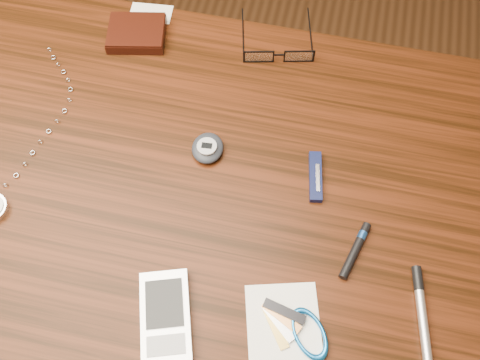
{
  "coord_description": "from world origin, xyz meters",
  "views": [
    {
      "loc": [
        0.14,
        -0.33,
        1.46
      ],
      "look_at": [
        0.06,
        0.03,
        0.76
      ],
      "focal_mm": 40.0,
      "sensor_mm": 36.0,
      "label": 1
    }
  ],
  "objects_px": {
    "desk": "(204,219)",
    "pedometer": "(208,148)",
    "eyeglasses": "(279,54)",
    "wallet_and_card": "(137,33)",
    "pocket_knife": "(315,177)",
    "pda_phone": "(165,316)",
    "notepad_keys": "(296,328)",
    "silver_pen": "(422,314)"
  },
  "relations": [
    {
      "from": "pocket_knife",
      "to": "notepad_keys",
      "type": "bearing_deg",
      "value": -87.47
    },
    {
      "from": "wallet_and_card",
      "to": "notepad_keys",
      "type": "bearing_deg",
      "value": -50.84
    },
    {
      "from": "desk",
      "to": "pocket_knife",
      "type": "relative_size",
      "value": 11.84
    },
    {
      "from": "eyeglasses",
      "to": "pedometer",
      "type": "distance_m",
      "value": 0.22
    },
    {
      "from": "pda_phone",
      "to": "wallet_and_card",
      "type": "bearing_deg",
      "value": 111.99
    },
    {
      "from": "desk",
      "to": "eyeglasses",
      "type": "bearing_deg",
      "value": 76.41
    },
    {
      "from": "notepad_keys",
      "to": "pocket_knife",
      "type": "height_order",
      "value": "pocket_knife"
    },
    {
      "from": "desk",
      "to": "pda_phone",
      "type": "height_order",
      "value": "pda_phone"
    },
    {
      "from": "notepad_keys",
      "to": "silver_pen",
      "type": "bearing_deg",
      "value": 18.56
    },
    {
      "from": "wallet_and_card",
      "to": "desk",
      "type": "bearing_deg",
      "value": -56.01
    },
    {
      "from": "eyeglasses",
      "to": "silver_pen",
      "type": "xyz_separation_m",
      "value": [
        0.27,
        -0.39,
        -0.01
      ]
    },
    {
      "from": "eyeglasses",
      "to": "pda_phone",
      "type": "relative_size",
      "value": 1.11
    },
    {
      "from": "wallet_and_card",
      "to": "pda_phone",
      "type": "xyz_separation_m",
      "value": [
        0.19,
        -0.46,
        -0.0
      ]
    },
    {
      "from": "pda_phone",
      "to": "pedometer",
      "type": "relative_size",
      "value": 2.25
    },
    {
      "from": "desk",
      "to": "pda_phone",
      "type": "bearing_deg",
      "value": -88.87
    },
    {
      "from": "wallet_and_card",
      "to": "eyeglasses",
      "type": "xyz_separation_m",
      "value": [
        0.25,
        0.01,
        0.0
      ]
    },
    {
      "from": "pedometer",
      "to": "pocket_knife",
      "type": "height_order",
      "value": "pedometer"
    },
    {
      "from": "pocket_knife",
      "to": "wallet_and_card",
      "type": "bearing_deg",
      "value": 148.73
    },
    {
      "from": "pedometer",
      "to": "notepad_keys",
      "type": "xyz_separation_m",
      "value": [
        0.18,
        -0.24,
        -0.01
      ]
    },
    {
      "from": "pda_phone",
      "to": "pocket_knife",
      "type": "bearing_deg",
      "value": 57.35
    },
    {
      "from": "eyeglasses",
      "to": "pedometer",
      "type": "xyz_separation_m",
      "value": [
        -0.07,
        -0.21,
        -0.0
      ]
    },
    {
      "from": "desk",
      "to": "wallet_and_card",
      "type": "distance_m",
      "value": 0.35
    },
    {
      "from": "notepad_keys",
      "to": "pocket_knife",
      "type": "relative_size",
      "value": 1.62
    },
    {
      "from": "wallet_and_card",
      "to": "pedometer",
      "type": "height_order",
      "value": "pedometer"
    },
    {
      "from": "eyeglasses",
      "to": "pocket_knife",
      "type": "xyz_separation_m",
      "value": [
        0.1,
        -0.22,
        -0.01
      ]
    },
    {
      "from": "desk",
      "to": "wallet_and_card",
      "type": "xyz_separation_m",
      "value": [
        -0.18,
        0.27,
        0.11
      ]
    },
    {
      "from": "wallet_and_card",
      "to": "notepad_keys",
      "type": "relative_size",
      "value": 0.98
    },
    {
      "from": "pda_phone",
      "to": "notepad_keys",
      "type": "relative_size",
      "value": 0.98
    },
    {
      "from": "wallet_and_card",
      "to": "pocket_knife",
      "type": "xyz_separation_m",
      "value": [
        0.35,
        -0.21,
        -0.01
      ]
    },
    {
      "from": "silver_pen",
      "to": "pda_phone",
      "type": "bearing_deg",
      "value": -166.93
    },
    {
      "from": "pocket_knife",
      "to": "silver_pen",
      "type": "bearing_deg",
      "value": -45.87
    },
    {
      "from": "desk",
      "to": "pedometer",
      "type": "height_order",
      "value": "pedometer"
    },
    {
      "from": "desk",
      "to": "notepad_keys",
      "type": "bearing_deg",
      "value": -43.83
    },
    {
      "from": "wallet_and_card",
      "to": "eyeglasses",
      "type": "distance_m",
      "value": 0.25
    },
    {
      "from": "pocket_knife",
      "to": "silver_pen",
      "type": "xyz_separation_m",
      "value": [
        0.17,
        -0.17,
        0.0
      ]
    },
    {
      "from": "pedometer",
      "to": "notepad_keys",
      "type": "height_order",
      "value": "pedometer"
    },
    {
      "from": "desk",
      "to": "pedometer",
      "type": "bearing_deg",
      "value": 94.3
    },
    {
      "from": "pedometer",
      "to": "pocket_knife",
      "type": "bearing_deg",
      "value": -3.6
    },
    {
      "from": "eyeglasses",
      "to": "silver_pen",
      "type": "distance_m",
      "value": 0.47
    },
    {
      "from": "eyeglasses",
      "to": "pda_phone",
      "type": "height_order",
      "value": "eyeglasses"
    },
    {
      "from": "pda_phone",
      "to": "silver_pen",
      "type": "distance_m",
      "value": 0.34
    },
    {
      "from": "wallet_and_card",
      "to": "pda_phone",
      "type": "bearing_deg",
      "value": -68.01
    }
  ]
}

